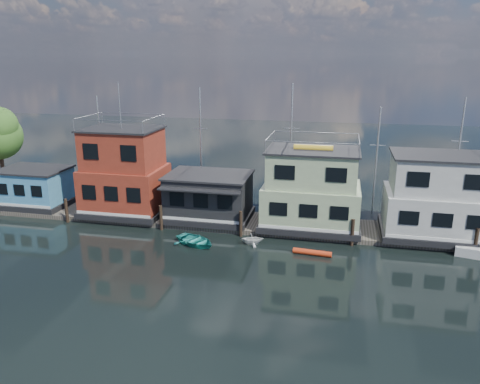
% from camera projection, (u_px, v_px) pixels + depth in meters
% --- Properties ---
extents(ground, '(160.00, 160.00, 0.00)m').
position_uv_depth(ground, '(167.00, 283.00, 30.91)').
color(ground, black).
rests_on(ground, ground).
extents(dock, '(48.00, 5.00, 0.40)m').
position_uv_depth(dock, '(215.00, 220.00, 42.09)').
color(dock, '#595147').
rests_on(dock, ground).
extents(houseboat_blue, '(6.40, 4.90, 3.66)m').
position_uv_depth(houseboat_blue, '(35.00, 187.00, 45.22)').
color(houseboat_blue, black).
rests_on(houseboat_blue, dock).
extents(houseboat_red, '(7.40, 5.90, 11.86)m').
position_uv_depth(houseboat_red, '(125.00, 173.00, 42.73)').
color(houseboat_red, black).
rests_on(houseboat_red, dock).
extents(houseboat_dark, '(7.40, 6.10, 4.06)m').
position_uv_depth(houseboat_dark, '(209.00, 196.00, 41.55)').
color(houseboat_dark, black).
rests_on(houseboat_dark, dock).
extents(houseboat_green, '(8.40, 5.90, 7.03)m').
position_uv_depth(houseboat_green, '(311.00, 190.00, 39.39)').
color(houseboat_green, black).
rests_on(houseboat_green, dock).
extents(houseboat_white, '(8.40, 5.90, 6.66)m').
position_uv_depth(houseboat_white, '(437.00, 198.00, 37.34)').
color(houseboat_white, black).
rests_on(houseboat_white, dock).
extents(pilings, '(42.28, 0.28, 2.20)m').
position_uv_depth(pilings, '(202.00, 221.00, 39.28)').
color(pilings, '#2D2116').
rests_on(pilings, ground).
extents(background_masts, '(36.40, 0.16, 12.00)m').
position_uv_depth(background_masts, '(278.00, 151.00, 45.22)').
color(background_masts, silver).
rests_on(background_masts, ground).
extents(red_kayak, '(2.94, 0.69, 0.43)m').
position_uv_depth(red_kayak, '(312.00, 252.00, 35.21)').
color(red_kayak, red).
rests_on(red_kayak, ground).
extents(dinghy_teal, '(4.35, 3.92, 0.74)m').
position_uv_depth(dinghy_teal, '(196.00, 241.00, 37.03)').
color(dinghy_teal, teal).
rests_on(dinghy_teal, ground).
extents(dinghy_white, '(2.20, 2.03, 0.96)m').
position_uv_depth(dinghy_white, '(252.00, 239.00, 37.16)').
color(dinghy_white, silver).
rests_on(dinghy_white, ground).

